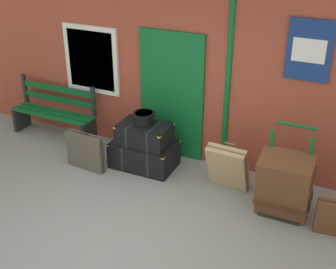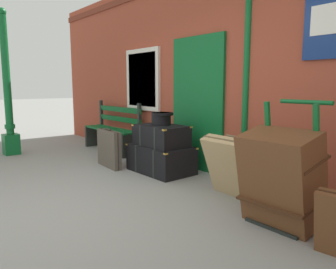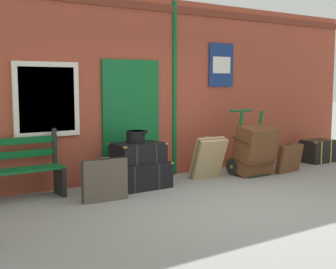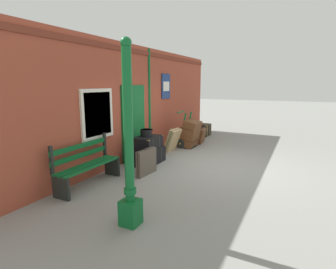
% 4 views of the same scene
% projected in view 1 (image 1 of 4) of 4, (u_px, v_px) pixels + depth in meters
% --- Properties ---
extents(ground_plane, '(60.00, 60.00, 0.00)m').
position_uv_depth(ground_plane, '(115.00, 245.00, 5.61)').
color(ground_plane, gray).
extents(brick_facade, '(10.40, 0.35, 3.20)m').
position_uv_depth(brick_facade, '(196.00, 63.00, 6.98)').
color(brick_facade, '#9E422D').
rests_on(brick_facade, ground).
extents(platform_bench, '(1.60, 0.43, 1.01)m').
position_uv_depth(platform_bench, '(55.00, 113.00, 8.13)').
color(platform_bench, '#0F5B28').
rests_on(platform_bench, ground).
extents(steamer_trunk_base, '(1.02, 0.66, 0.43)m').
position_uv_depth(steamer_trunk_base, '(144.00, 154.00, 7.24)').
color(steamer_trunk_base, black).
rests_on(steamer_trunk_base, ground).
extents(steamer_trunk_middle, '(0.82, 0.56, 0.33)m').
position_uv_depth(steamer_trunk_middle, '(144.00, 134.00, 7.06)').
color(steamer_trunk_middle, black).
rests_on(steamer_trunk_middle, steamer_trunk_base).
extents(round_hatbox, '(0.35, 0.32, 0.19)m').
position_uv_depth(round_hatbox, '(143.00, 117.00, 6.96)').
color(round_hatbox, black).
rests_on(round_hatbox, steamer_trunk_middle).
extents(porters_trolley, '(0.71, 0.56, 1.21)m').
position_uv_depth(porters_trolley, '(286.00, 191.00, 6.19)').
color(porters_trolley, black).
rests_on(porters_trolley, ground).
extents(large_brown_trunk, '(0.70, 0.61, 0.95)m').
position_uv_depth(large_brown_trunk, '(285.00, 185.00, 5.96)').
color(large_brown_trunk, brown).
rests_on(large_brown_trunk, ground).
extents(suitcase_caramel, '(0.60, 0.45, 0.76)m').
position_uv_depth(suitcase_caramel, '(228.00, 167.00, 6.55)').
color(suitcase_caramel, tan).
rests_on(suitcase_caramel, ground).
extents(suitcase_oxblood, '(0.68, 0.18, 0.65)m').
position_uv_depth(suitcase_oxblood, '(85.00, 151.00, 7.13)').
color(suitcase_oxblood, '#51473D').
rests_on(suitcase_oxblood, ground).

